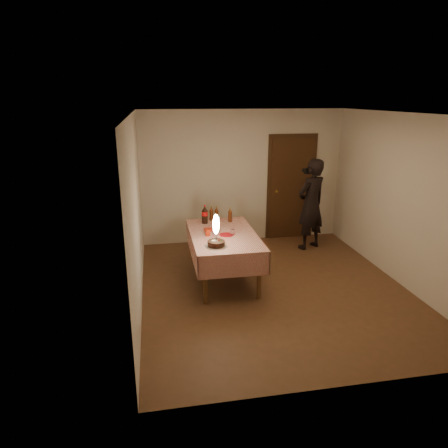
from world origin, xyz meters
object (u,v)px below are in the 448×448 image
(dining_table, at_px, (223,240))
(amber_bottle_mid, at_px, (216,214))
(birthday_cake, at_px, (216,238))
(amber_bottle_left, at_px, (211,214))
(red_plate, at_px, (227,235))
(photographer, at_px, (311,204))
(amber_bottle_right, at_px, (230,215))
(red_cup, at_px, (208,233))
(cola_bottle, at_px, (205,215))
(clear_cup, at_px, (232,232))

(dining_table, relative_size, amber_bottle_mid, 6.75)
(dining_table, distance_m, birthday_cake, 0.60)
(dining_table, height_order, amber_bottle_left, amber_bottle_left)
(birthday_cake, height_order, red_plate, birthday_cake)
(photographer, bearing_deg, red_plate, -147.65)
(birthday_cake, relative_size, red_plate, 2.16)
(birthday_cake, xyz_separation_m, amber_bottle_mid, (0.20, 1.23, -0.01))
(red_plate, relative_size, amber_bottle_right, 0.86)
(dining_table, bearing_deg, amber_bottle_right, 69.75)
(red_cup, xyz_separation_m, cola_bottle, (0.04, 0.64, 0.10))
(amber_bottle_right, bearing_deg, dining_table, -110.25)
(amber_bottle_left, distance_m, amber_bottle_right, 0.33)
(clear_cup, xyz_separation_m, amber_bottle_left, (-0.21, 0.81, 0.07))
(clear_cup, height_order, amber_bottle_mid, amber_bottle_mid)
(amber_bottle_mid, bearing_deg, red_cup, -108.64)
(red_cup, distance_m, amber_bottle_left, 0.81)
(amber_bottle_right, height_order, photographer, photographer)
(dining_table, relative_size, red_plate, 7.82)
(clear_cup, xyz_separation_m, amber_bottle_right, (0.09, 0.67, 0.07))
(amber_bottle_mid, bearing_deg, cola_bottle, -151.16)
(clear_cup, distance_m, amber_bottle_mid, 0.80)
(red_cup, relative_size, photographer, 0.06)
(clear_cup, bearing_deg, photographer, 33.82)
(red_plate, bearing_deg, birthday_cake, -117.49)
(amber_bottle_right, bearing_deg, birthday_cake, -110.53)
(birthday_cake, height_order, red_cup, birthday_cake)
(cola_bottle, height_order, amber_bottle_mid, cola_bottle)
(cola_bottle, xyz_separation_m, amber_bottle_right, (0.44, 0.01, -0.03))
(amber_bottle_mid, distance_m, photographer, 1.92)
(red_plate, relative_size, amber_bottle_mid, 0.86)
(cola_bottle, bearing_deg, clear_cup, -62.76)
(red_cup, height_order, amber_bottle_mid, amber_bottle_mid)
(red_plate, bearing_deg, amber_bottle_mid, 92.37)
(cola_bottle, relative_size, amber_bottle_mid, 1.25)
(red_plate, xyz_separation_m, photographer, (1.84, 1.17, 0.09))
(cola_bottle, bearing_deg, red_plate, -69.21)
(amber_bottle_left, relative_size, photographer, 0.15)
(amber_bottle_mid, bearing_deg, photographer, 11.73)
(birthday_cake, height_order, amber_bottle_right, birthday_cake)
(clear_cup, bearing_deg, red_plate, 176.45)
(red_plate, distance_m, amber_bottle_mid, 0.79)
(dining_table, bearing_deg, red_cup, -167.73)
(cola_bottle, xyz_separation_m, amber_bottle_mid, (0.22, 0.12, -0.03))
(amber_bottle_mid, bearing_deg, red_plate, -87.63)
(amber_bottle_right, relative_size, photographer, 0.15)
(amber_bottle_left, bearing_deg, amber_bottle_right, -23.98)
(amber_bottle_right, bearing_deg, clear_cup, -97.85)
(clear_cup, distance_m, amber_bottle_right, 0.68)
(dining_table, xyz_separation_m, photographer, (1.88, 1.10, 0.20))
(birthday_cake, relative_size, red_cup, 4.75)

